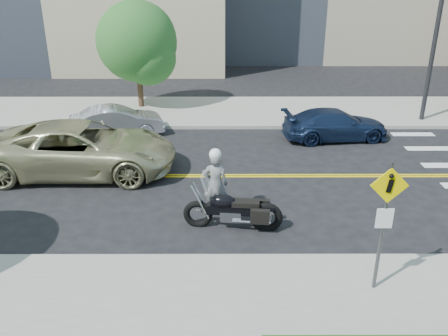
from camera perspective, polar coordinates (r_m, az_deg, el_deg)
ground_plane at (r=16.34m, az=-3.17°, el=-0.96°), size 120.00×120.00×0.00m
sidewalk_near at (r=9.96m, az=-5.39°, el=-18.63°), size 60.00×5.00×0.15m
sidewalk_far at (r=23.35m, az=-2.27°, el=6.82°), size 60.00×5.00×0.15m
pedestrian_sign at (r=10.34m, az=18.76°, el=-5.41°), size 0.78×0.08×3.00m
motorcyclist at (r=13.43m, az=-1.03°, el=-1.75°), size 0.73×0.51×2.05m
motorcycle at (r=12.84m, az=1.10°, el=-4.09°), size 2.70×1.07×1.60m
suv at (r=16.97m, az=-16.76°, el=2.24°), size 6.42×2.97×1.78m
parked_car_silver at (r=20.46m, az=-12.76°, el=5.48°), size 4.07×2.40×1.27m
parked_car_blue at (r=20.12m, az=13.23°, el=5.11°), size 4.51×2.29×1.25m
tree_far_a at (r=23.68m, az=-10.44°, el=14.74°), size 3.83×3.83×5.24m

